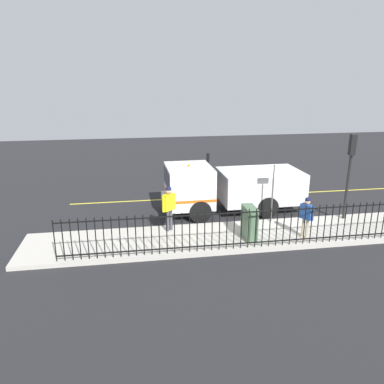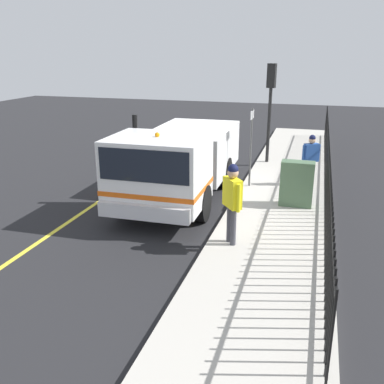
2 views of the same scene
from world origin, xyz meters
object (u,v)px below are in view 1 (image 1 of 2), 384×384
pedestrian_distant (306,213)px  street_sign (273,187)px  traffic_light_near (351,159)px  traffic_cone (209,192)px  utility_cabinet (249,223)px  work_truck (225,185)px  worker_standing (169,204)px

pedestrian_distant → street_sign: (-1.79, -0.66, 0.53)m
traffic_light_near → traffic_cone: traffic_light_near is taller
utility_cabinet → work_truck: bearing=-178.0°
pedestrian_distant → work_truck: bearing=0.7°
worker_standing → street_sign: size_ratio=0.75×
work_truck → traffic_cone: work_truck is taller
traffic_light_near → street_sign: size_ratio=1.49×
worker_standing → pedestrian_distant: worker_standing is taller
utility_cabinet → street_sign: (-1.50, 1.43, 0.88)m
work_truck → worker_standing: work_truck is taller
work_truck → utility_cabinet: size_ratio=5.10×
utility_cabinet → worker_standing: bearing=-113.0°
pedestrian_distant → traffic_cone: size_ratio=2.45×
traffic_cone → worker_standing: bearing=-30.4°
work_truck → traffic_cone: bearing=6.3°
traffic_light_near → utility_cabinet: size_ratio=2.90×
worker_standing → pedestrian_distant: 5.19m
worker_standing → street_sign: 4.33m
traffic_light_near → utility_cabinet: bearing=117.1°
worker_standing → traffic_light_near: 7.65m
worker_standing → utility_cabinet: size_ratio=1.46×
utility_cabinet → traffic_light_near: bearing=106.1°
traffic_cone → street_sign: street_sign is taller
pedestrian_distant → utility_cabinet: size_ratio=1.28×
pedestrian_distant → traffic_cone: (-5.75, -2.47, -0.80)m
pedestrian_distant → traffic_light_near: size_ratio=0.44×
pedestrian_distant → street_sign: bearing=-10.4°
work_truck → pedestrian_distant: work_truck is taller
utility_cabinet → street_sign: bearing=136.4°
worker_standing → utility_cabinet: worker_standing is taller
traffic_light_near → traffic_cone: bearing=61.6°
traffic_light_near → utility_cabinet: traffic_light_near is taller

